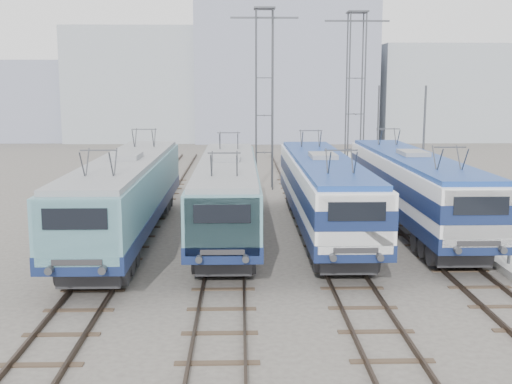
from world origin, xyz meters
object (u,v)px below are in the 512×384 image
at_px(mast_mid, 423,149).
at_px(locomotive_center_left, 227,190).
at_px(locomotive_far_left, 127,192).
at_px(mast_rear, 378,133).
at_px(locomotive_center_right, 323,187).
at_px(locomotive_far_right, 413,184).
at_px(catenary_tower_west, 264,91).
at_px(catenary_tower_east, 355,91).

bearing_deg(mast_mid, locomotive_center_left, -151.06).
distance_m(locomotive_far_left, mast_rear, 24.40).
relative_size(locomotive_far_left, locomotive_center_right, 1.03).
relative_size(locomotive_center_left, locomotive_center_right, 0.98).
distance_m(locomotive_far_right, mast_mid, 5.36).
xyz_separation_m(locomotive_center_right, locomotive_far_right, (4.50, 0.87, 0.01)).
bearing_deg(locomotive_center_left, mast_rear, 58.92).
distance_m(locomotive_center_left, mast_mid, 12.47).
bearing_deg(catenary_tower_west, locomotive_center_left, -99.13).
distance_m(catenary_tower_west, catenary_tower_east, 6.80).
bearing_deg(locomotive_far_left, mast_rear, 50.96).
bearing_deg(catenary_tower_west, locomotive_center_right, -80.72).
relative_size(catenary_tower_east, mast_mid, 1.71).
xyz_separation_m(locomotive_far_left, locomotive_far_right, (13.50, 2.04, -0.00)).
bearing_deg(locomotive_far_right, catenary_tower_west, 117.64).
height_order(catenary_tower_east, mast_mid, catenary_tower_east).
xyz_separation_m(locomotive_far_left, catenary_tower_west, (6.75, 14.93, 4.34)).
height_order(locomotive_center_right, catenary_tower_west, catenary_tower_west).
distance_m(locomotive_far_right, catenary_tower_west, 15.18).
relative_size(locomotive_center_left, catenary_tower_west, 1.46).
xyz_separation_m(locomotive_center_left, mast_rear, (10.85, 18.00, 1.31)).
height_order(locomotive_center_right, mast_mid, mast_mid).
xyz_separation_m(locomotive_center_right, mast_mid, (6.35, 5.76, 1.21)).
relative_size(locomotive_center_right, mast_rear, 2.56).
bearing_deg(locomotive_center_right, catenary_tower_west, 99.28).
relative_size(locomotive_far_left, mast_mid, 2.64).
bearing_deg(locomotive_far_left, catenary_tower_east, 51.95).
distance_m(locomotive_center_right, catenary_tower_west, 14.61).
bearing_deg(catenary_tower_west, mast_mid, -42.93).
relative_size(locomotive_far_left, mast_rear, 2.64).
height_order(locomotive_far_left, locomotive_center_right, locomotive_far_left).
bearing_deg(mast_rear, locomotive_far_left, -129.04).
distance_m(locomotive_center_left, locomotive_far_right, 9.07).
bearing_deg(mast_mid, locomotive_center_right, -137.77).
xyz_separation_m(catenary_tower_west, catenary_tower_east, (6.50, 2.00, 0.00)).
distance_m(locomotive_far_left, locomotive_center_left, 4.60).
bearing_deg(mast_rear, locomotive_center_left, -121.08).
bearing_deg(catenary_tower_east, locomotive_center_right, -105.09).
relative_size(locomotive_center_right, mast_mid, 2.56).
bearing_deg(catenary_tower_east, locomotive_far_left, -128.05).
xyz_separation_m(locomotive_far_left, mast_mid, (15.35, 6.93, 1.20)).
bearing_deg(locomotive_center_left, locomotive_far_left, -168.34).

